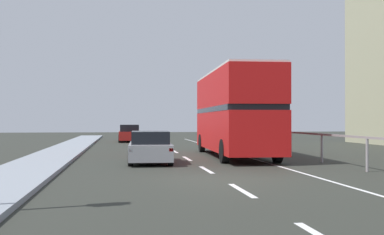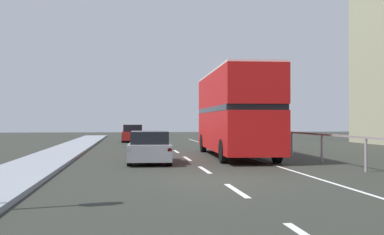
# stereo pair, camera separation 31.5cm
# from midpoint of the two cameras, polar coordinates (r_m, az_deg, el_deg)

# --- Properties ---
(ground_plane) EXTENTS (73.16, 120.00, 0.10)m
(ground_plane) POSITION_cam_midpoint_polar(r_m,az_deg,el_deg) (14.76, 3.00, -7.45)
(ground_plane) COLOR #2B2D27
(near_sidewalk_kerb) EXTENTS (2.31, 80.00, 0.14)m
(near_sidewalk_kerb) POSITION_cam_midpoint_polar(r_m,az_deg,el_deg) (14.86, -21.57, -6.91)
(near_sidewalk_kerb) COLOR gray
(near_sidewalk_kerb) RESTS_ON ground
(lane_paint_markings) EXTENTS (3.16, 46.00, 0.01)m
(lane_paint_markings) POSITION_cam_midpoint_polar(r_m,az_deg,el_deg) (23.51, 3.26, -4.68)
(lane_paint_markings) COLOR silver
(lane_paint_markings) RESTS_ON ground
(bridge_side_railing) EXTENTS (0.10, 42.00, 1.22)m
(bridge_side_railing) POSITION_cam_midpoint_polar(r_m,az_deg,el_deg) (24.79, 11.18, -2.16)
(bridge_side_railing) COLOR gray
(bridge_side_railing) RESTS_ON ground
(double_decker_bus_red) EXTENTS (2.85, 10.32, 4.15)m
(double_decker_bus_red) POSITION_cam_midpoint_polar(r_m,az_deg,el_deg) (23.82, 4.63, 0.73)
(double_decker_bus_red) COLOR red
(double_decker_bus_red) RESTS_ON ground
(hatchback_car_near) EXTENTS (1.90, 4.20, 1.33)m
(hatchback_car_near) POSITION_cam_midpoint_polar(r_m,az_deg,el_deg) (20.31, -5.38, -3.54)
(hatchback_car_near) COLOR gray
(hatchback_car_near) RESTS_ON ground
(sedan_car_ahead) EXTENTS (1.78, 4.52, 1.43)m
(sedan_car_ahead) POSITION_cam_midpoint_polar(r_m,az_deg,el_deg) (40.75, -7.61, -1.89)
(sedan_car_ahead) COLOR maroon
(sedan_car_ahead) RESTS_ON ground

